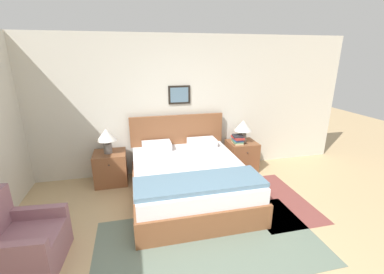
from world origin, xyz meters
TOP-DOWN VIEW (x-y plane):
  - wall_back at (0.00, 2.94)m, footprint 7.33×0.09m
  - area_rug_main at (0.18, 0.69)m, footprint 2.78×1.44m
  - area_rug_bedside at (1.49, 1.42)m, footprint 0.97×1.58m
  - bed at (0.17, 1.82)m, footprint 1.78×2.11m
  - armchair at (-1.91, 0.82)m, footprint 0.77×0.78m
  - nightstand_near_window at (-1.09, 2.61)m, footprint 0.56×0.53m
  - nightstand_by_door at (1.44, 2.61)m, footprint 0.56×0.53m
  - table_lamp_near_window at (-1.10, 2.60)m, footprint 0.34×0.34m
  - table_lamp_by_door at (1.43, 2.60)m, footprint 0.34×0.34m
  - book_thick_bottom at (1.31, 2.56)m, footprint 0.17×0.26m
  - book_hardcover_middle at (1.31, 2.56)m, footprint 0.22×0.26m
  - book_novel_upper at (1.31, 2.56)m, footprint 0.16×0.25m
  - book_slim_near_top at (1.31, 2.56)m, footprint 0.18×0.28m
  - book_paperback_top at (1.31, 2.56)m, footprint 0.22×0.24m

SIDE VIEW (x-z plane):
  - area_rug_main at x=0.18m, z-range 0.00..0.01m
  - area_rug_bedside at x=1.49m, z-range 0.00..0.01m
  - armchair at x=-1.91m, z-range -0.14..0.70m
  - nightstand_near_window at x=-1.09m, z-range 0.00..0.58m
  - nightstand_by_door at x=1.44m, z-range 0.00..0.58m
  - bed at x=0.17m, z-range -0.26..0.89m
  - book_thick_bottom at x=1.31m, z-range 0.58..0.61m
  - book_hardcover_middle at x=1.31m, z-range 0.61..0.64m
  - book_novel_upper at x=1.31m, z-range 0.64..0.68m
  - book_slim_near_top at x=1.31m, z-range 0.68..0.72m
  - book_paperback_top at x=1.31m, z-range 0.72..0.75m
  - table_lamp_near_window at x=-1.10m, z-range 0.67..1.11m
  - table_lamp_by_door at x=1.43m, z-range 0.67..1.11m
  - wall_back at x=0.00m, z-range 0.00..2.60m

